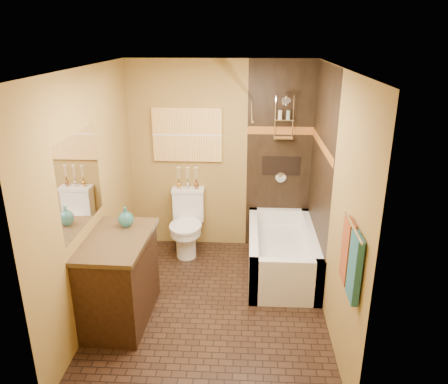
# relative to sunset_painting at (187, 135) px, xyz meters

# --- Properties ---
(floor) EXTENTS (3.00, 3.00, 0.00)m
(floor) POSITION_rel_sunset_painting_xyz_m (0.43, -1.48, -1.55)
(floor) COLOR black
(floor) RESTS_ON ground
(wall_left) EXTENTS (0.02, 3.00, 2.50)m
(wall_left) POSITION_rel_sunset_painting_xyz_m (-0.77, -1.48, -0.30)
(wall_left) COLOR #A3823F
(wall_left) RESTS_ON floor
(wall_right) EXTENTS (0.02, 3.00, 2.50)m
(wall_right) POSITION_rel_sunset_painting_xyz_m (1.63, -1.48, -0.30)
(wall_right) COLOR #A3823F
(wall_right) RESTS_ON floor
(wall_back) EXTENTS (2.40, 0.02, 2.50)m
(wall_back) POSITION_rel_sunset_painting_xyz_m (0.43, 0.02, -0.30)
(wall_back) COLOR #A3823F
(wall_back) RESTS_ON floor
(wall_front) EXTENTS (2.40, 0.02, 2.50)m
(wall_front) POSITION_rel_sunset_painting_xyz_m (0.43, -2.98, -0.30)
(wall_front) COLOR #A3823F
(wall_front) RESTS_ON floor
(ceiling) EXTENTS (3.00, 3.00, 0.00)m
(ceiling) POSITION_rel_sunset_painting_xyz_m (0.43, -1.48, 0.95)
(ceiling) COLOR silver
(ceiling) RESTS_ON wall_back
(alcove_tile_back) EXTENTS (0.85, 0.01, 2.50)m
(alcove_tile_back) POSITION_rel_sunset_painting_xyz_m (1.20, 0.01, -0.30)
(alcove_tile_back) COLOR black
(alcove_tile_back) RESTS_ON wall_back
(alcove_tile_right) EXTENTS (0.01, 1.50, 2.50)m
(alcove_tile_right) POSITION_rel_sunset_painting_xyz_m (1.61, -0.73, -0.30)
(alcove_tile_right) COLOR black
(alcove_tile_right) RESTS_ON wall_right
(mosaic_band_back) EXTENTS (0.85, 0.01, 0.10)m
(mosaic_band_back) POSITION_rel_sunset_painting_xyz_m (1.20, 0.00, 0.07)
(mosaic_band_back) COLOR #96501B
(mosaic_band_back) RESTS_ON alcove_tile_back
(mosaic_band_right) EXTENTS (0.01, 1.50, 0.10)m
(mosaic_band_right) POSITION_rel_sunset_painting_xyz_m (1.60, -0.73, 0.07)
(mosaic_band_right) COLOR #96501B
(mosaic_band_right) RESTS_ON alcove_tile_right
(alcove_niche) EXTENTS (0.50, 0.01, 0.25)m
(alcove_niche) POSITION_rel_sunset_painting_xyz_m (1.23, 0.01, -0.40)
(alcove_niche) COLOR black
(alcove_niche) RESTS_ON alcove_tile_back
(shower_fixtures) EXTENTS (0.24, 0.33, 1.16)m
(shower_fixtures) POSITION_rel_sunset_painting_xyz_m (1.23, -0.10, 0.12)
(shower_fixtures) COLOR silver
(shower_fixtures) RESTS_ON floor
(curtain_rod) EXTENTS (0.03, 1.55, 0.03)m
(curtain_rod) POSITION_rel_sunset_painting_xyz_m (0.83, -0.73, 0.47)
(curtain_rod) COLOR silver
(curtain_rod) RESTS_ON wall_back
(towel_bar) EXTENTS (0.02, 0.55, 0.02)m
(towel_bar) POSITION_rel_sunset_painting_xyz_m (1.58, -2.53, -0.10)
(towel_bar) COLOR silver
(towel_bar) RESTS_ON wall_right
(towel_teal) EXTENTS (0.05, 0.22, 0.52)m
(towel_teal) POSITION_rel_sunset_painting_xyz_m (1.59, -2.66, -0.37)
(towel_teal) COLOR #1F5168
(towel_teal) RESTS_ON towel_bar
(towel_rust) EXTENTS (0.05, 0.22, 0.52)m
(towel_rust) POSITION_rel_sunset_painting_xyz_m (1.59, -2.40, -0.37)
(towel_rust) COLOR maroon
(towel_rust) RESTS_ON towel_bar
(sunset_painting) EXTENTS (0.90, 0.04, 0.70)m
(sunset_painting) POSITION_rel_sunset_painting_xyz_m (0.00, 0.00, 0.00)
(sunset_painting) COLOR gold
(sunset_painting) RESTS_ON wall_back
(vanity_mirror) EXTENTS (0.01, 1.00, 0.90)m
(vanity_mirror) POSITION_rel_sunset_painting_xyz_m (-0.76, -1.74, -0.05)
(vanity_mirror) COLOR white
(vanity_mirror) RESTS_ON wall_left
(bathtub) EXTENTS (0.80, 1.50, 0.55)m
(bathtub) POSITION_rel_sunset_painting_xyz_m (1.23, -0.73, -1.33)
(bathtub) COLOR white
(bathtub) RESTS_ON floor
(toilet) EXTENTS (0.43, 0.64, 0.84)m
(toilet) POSITION_rel_sunset_painting_xyz_m (-0.00, -0.27, -1.12)
(toilet) COLOR white
(toilet) RESTS_ON floor
(vanity) EXTENTS (0.66, 1.05, 0.92)m
(vanity) POSITION_rel_sunset_painting_xyz_m (-0.50, -1.74, -1.09)
(vanity) COLOR black
(vanity) RESTS_ON floor
(teal_bottle) EXTENTS (0.21, 0.21, 0.26)m
(teal_bottle) POSITION_rel_sunset_painting_xyz_m (-0.45, -1.47, -0.53)
(teal_bottle) COLOR #257171
(teal_bottle) RESTS_ON vanity
(bud_vases) EXTENTS (0.29, 0.06, 0.29)m
(bud_vases) POSITION_rel_sunset_painting_xyz_m (0.00, -0.09, -0.55)
(bud_vases) COLOR gold
(bud_vases) RESTS_ON toilet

